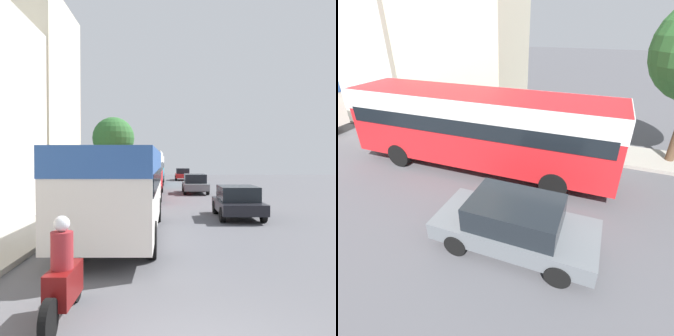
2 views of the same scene
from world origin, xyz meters
TOP-DOWN VIEW (x-y plane):
  - building_far_terrace at (-8.92, 17.43)m, footprint 5.43×6.72m
  - bus_lead at (-1.86, 8.18)m, footprint 2.61×9.55m
  - bus_following at (-1.91, 21.70)m, footprint 2.52×10.78m
  - bus_third_in_line at (-1.98, 35.56)m, footprint 2.57×9.33m
  - motorcycle_behind_lead at (-1.96, 1.40)m, footprint 0.39×2.24m
  - car_crossing at (1.85, 24.53)m, footprint 1.92×4.39m
  - car_far_curb at (2.89, 12.22)m, footprint 1.95×3.93m
  - car_distant at (1.61, 43.27)m, footprint 1.92×4.51m
  - street_tree at (-5.21, 29.31)m, footprint 3.79×3.79m

SIDE VIEW (x-z plane):
  - motorcycle_behind_lead at x=-1.96m, z-range -0.18..1.55m
  - car_far_curb at x=2.89m, z-range 0.03..1.47m
  - car_crossing at x=1.85m, z-range 0.03..1.53m
  - car_distant at x=1.61m, z-range 0.03..1.55m
  - bus_lead at x=-1.86m, z-range 0.45..3.39m
  - bus_third_in_line at x=-1.98m, z-range 0.45..3.43m
  - bus_following at x=-1.91m, z-range 0.47..3.62m
  - street_tree at x=-5.21m, z-range 1.40..7.73m
  - building_far_terrace at x=-8.92m, z-range 0.00..11.66m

